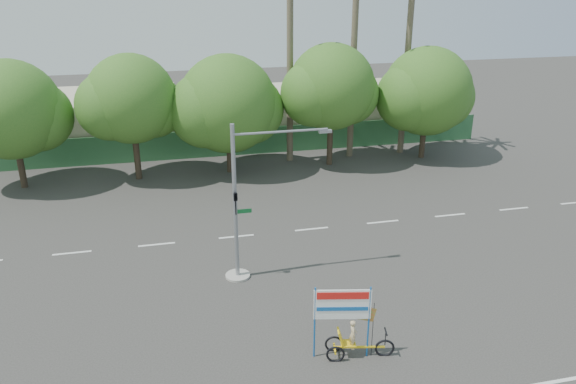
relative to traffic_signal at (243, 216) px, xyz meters
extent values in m
plane|color=#33302D|center=(2.20, -3.98, -2.92)|extent=(120.00, 120.00, 0.00)
cube|color=#336B3D|center=(2.20, 17.52, -1.92)|extent=(38.00, 0.08, 2.00)
cube|color=beige|center=(-7.80, 22.02, -0.92)|extent=(12.00, 8.00, 4.00)
cube|color=beige|center=(10.20, 22.02, -1.12)|extent=(14.00, 8.00, 3.60)
cylinder|color=#473828|center=(-11.80, 14.02, -1.16)|extent=(0.40, 0.40, 3.52)
sphere|color=#235C1B|center=(-11.80, 14.02, 2.04)|extent=(6.00, 6.00, 6.00)
sphere|color=#235C1B|center=(-10.45, 14.32, 1.48)|extent=(4.32, 4.32, 4.32)
cylinder|color=#473828|center=(-4.80, 14.02, -1.05)|extent=(0.40, 0.40, 3.74)
sphere|color=#235C1B|center=(-4.80, 14.02, 2.35)|extent=(5.60, 5.60, 5.60)
sphere|color=#235C1B|center=(-3.54, 14.32, 1.76)|extent=(4.03, 4.03, 4.03)
sphere|color=#235C1B|center=(-6.06, 13.77, 2.01)|extent=(4.26, 4.26, 4.26)
cylinder|color=#473828|center=(1.20, 14.02, -1.27)|extent=(0.40, 0.40, 3.30)
sphere|color=#235C1B|center=(1.20, 14.02, 1.73)|extent=(6.40, 6.40, 6.40)
sphere|color=#235C1B|center=(2.64, 14.32, 1.21)|extent=(4.61, 4.61, 4.61)
sphere|color=#235C1B|center=(-0.24, 13.77, 1.43)|extent=(4.86, 4.86, 4.86)
cylinder|color=#473828|center=(8.20, 14.02, -0.98)|extent=(0.40, 0.40, 3.87)
sphere|color=#235C1B|center=(8.20, 14.02, 2.54)|extent=(5.80, 5.80, 5.80)
sphere|color=#235C1B|center=(9.50, 14.32, 1.92)|extent=(4.18, 4.18, 4.18)
sphere|color=#235C1B|center=(6.89, 13.77, 2.19)|extent=(4.41, 4.41, 4.41)
cylinder|color=#473828|center=(15.20, 14.02, -1.20)|extent=(0.40, 0.40, 3.43)
sphere|color=#235C1B|center=(15.20, 14.02, 1.92)|extent=(6.20, 6.20, 6.20)
sphere|color=#235C1B|center=(16.59, 14.32, 1.37)|extent=(4.46, 4.46, 4.46)
sphere|color=#235C1B|center=(13.80, 13.77, 1.61)|extent=(4.71, 4.71, 4.71)
cylinder|color=#70604C|center=(10.20, 15.52, 5.58)|extent=(0.44, 0.44, 17.00)
cylinder|color=#70604C|center=(14.20, 15.52, 4.58)|extent=(0.44, 0.44, 15.00)
cylinder|color=#70604C|center=(5.70, 15.52, 4.08)|extent=(0.44, 0.44, 14.00)
cylinder|color=gray|center=(-0.30, 0.02, -2.87)|extent=(1.10, 1.10, 0.10)
cylinder|color=gray|center=(-0.30, 0.02, 0.58)|extent=(0.18, 0.18, 7.00)
cylinder|color=gray|center=(1.70, 0.02, 3.63)|extent=(4.00, 0.10, 0.10)
cube|color=gray|center=(3.60, 0.02, 3.53)|extent=(0.55, 0.20, 0.12)
imported|color=black|center=(-0.30, -0.20, 0.68)|extent=(0.16, 0.20, 1.00)
cube|color=#14662D|center=(0.05, 0.02, 0.23)|extent=(0.70, 0.04, 0.18)
torus|color=black|center=(3.98, -6.62, -2.61)|extent=(0.71, 0.23, 0.71)
torus|color=black|center=(2.31, -5.96, -2.63)|extent=(0.66, 0.21, 0.66)
torus|color=black|center=(2.19, -6.53, -2.63)|extent=(0.66, 0.21, 0.66)
cube|color=yellow|center=(3.11, -6.43, -2.54)|extent=(1.74, 0.43, 0.06)
cube|color=yellow|center=(2.25, -6.25, -2.61)|extent=(0.19, 0.62, 0.05)
cube|color=yellow|center=(2.71, -6.35, -2.40)|extent=(0.60, 0.54, 0.06)
cube|color=yellow|center=(2.43, -6.29, -2.11)|extent=(0.32, 0.48, 0.56)
cylinder|color=black|center=(3.98, -6.62, -2.19)|extent=(0.04, 0.04, 0.57)
cube|color=black|center=(3.98, -6.62, -1.91)|extent=(0.14, 0.47, 0.04)
imported|color=#CCB284|center=(2.86, -6.38, -2.00)|extent=(0.35, 0.46, 1.12)
cylinder|color=#165BAC|center=(1.54, -6.10, -1.51)|extent=(0.07, 0.07, 2.81)
cylinder|color=#165BAC|center=(3.37, -6.49, -1.51)|extent=(0.07, 0.07, 2.81)
cube|color=white|center=(2.45, -6.29, -0.79)|extent=(1.94, 0.46, 1.14)
cube|color=red|center=(2.44, -6.33, -0.42)|extent=(1.73, 0.38, 0.27)
cube|color=#165BAC|center=(2.44, -6.33, -0.94)|extent=(1.73, 0.38, 0.15)
cylinder|color=black|center=(3.52, -6.52, -1.83)|extent=(0.02, 0.02, 2.18)
cube|color=red|center=(3.16, -6.44, -1.15)|extent=(0.91, 0.21, 0.68)
camera|label=1|loc=(-3.01, -21.79, 9.84)|focal=35.00mm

